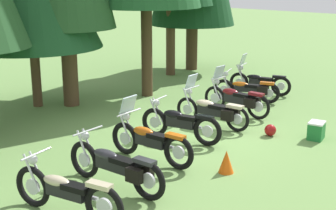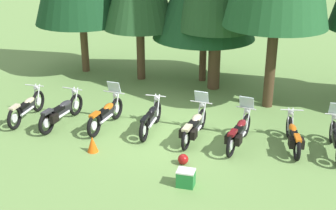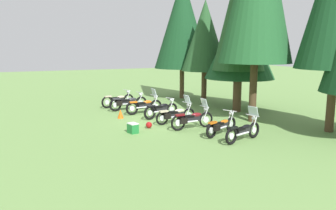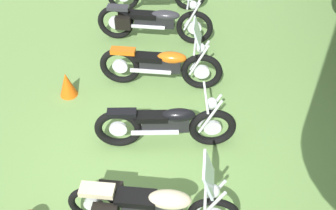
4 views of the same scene
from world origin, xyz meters
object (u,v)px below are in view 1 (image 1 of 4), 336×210
motorcycle_5 (237,98)px  dropped_helmet (270,130)px  motorcycle_6 (248,89)px  traffic_cone (226,162)px  motorcycle_7 (259,81)px  motorcycle_2 (150,140)px  motorcycle_4 (213,110)px  motorcycle_1 (116,166)px  picnic_cooler (316,130)px  motorcycle_0 (66,192)px  motorcycle_3 (180,123)px

motorcycle_5 → dropped_helmet: (-0.97, -1.75, -0.34)m
motorcycle_6 → dropped_helmet: 3.40m
dropped_helmet → traffic_cone: bearing=-167.3°
motorcycle_7 → motorcycle_2: bearing=87.0°
motorcycle_4 → dropped_helmet: motorcycle_4 is taller
motorcycle_1 → picnic_cooler: size_ratio=4.65×
motorcycle_6 → dropped_helmet: size_ratio=6.80×
motorcycle_1 → traffic_cone: motorcycle_1 is taller
motorcycle_0 → dropped_helmet: (6.00, -0.22, -0.30)m
motorcycle_5 → picnic_cooler: size_ratio=4.27×
motorcycle_2 → motorcycle_5: bearing=-86.7°
motorcycle_0 → motorcycle_6: 8.70m
motorcycle_5 → motorcycle_6: (1.46, 0.62, -0.07)m
motorcycle_2 → dropped_helmet: motorcycle_2 is taller
motorcycle_7 → dropped_helmet: size_ratio=7.01×
motorcycle_7 → motorcycle_6: bearing=89.2°
picnic_cooler → dropped_helmet: picnic_cooler is taller
motorcycle_3 → motorcycle_7: motorcycle_7 is taller
motorcycle_6 → motorcycle_4: bearing=83.1°
motorcycle_2 → picnic_cooler: bearing=-123.6°
motorcycle_1 → motorcycle_5: bearing=-83.3°
motorcycle_0 → picnic_cooler: (6.56, -1.19, -0.23)m
motorcycle_6 → traffic_cone: bearing=97.3°
motorcycle_5 → motorcycle_4: bearing=94.9°
traffic_cone → motorcycle_1: bearing=153.0°
motorcycle_7 → picnic_cooler: motorcycle_7 is taller
motorcycle_5 → motorcycle_6: motorcycle_5 is taller
motorcycle_0 → motorcycle_3: motorcycle_0 is taller
motorcycle_1 → picnic_cooler: 5.47m
motorcycle_2 → picnic_cooler: size_ratio=4.31×
motorcycle_2 → motorcycle_6: 5.89m
motorcycle_2 → motorcycle_4: 2.94m
motorcycle_6 → traffic_cone: motorcycle_6 is taller
motorcycle_5 → motorcycle_7: motorcycle_5 is taller
picnic_cooler → traffic_cone: (-3.21, 0.36, 0.02)m
motorcycle_1 → motorcycle_2: bearing=-75.1°
motorcycle_2 → motorcycle_6: (5.73, 1.37, -0.06)m
dropped_helmet → motorcycle_2: bearing=163.2°
motorcycle_2 → motorcycle_0: bearing=99.3°
motorcycle_2 → traffic_cone: 1.74m
motorcycle_0 → dropped_helmet: 6.01m
motorcycle_6 → dropped_helmet: bearing=111.3°
motorcycle_4 → motorcycle_7: size_ratio=1.07×
motorcycle_1 → traffic_cone: 2.32m
motorcycle_5 → motorcycle_0: bearing=99.2°
motorcycle_3 → motorcycle_1: bearing=94.6°
motorcycle_1 → motorcycle_7: (8.29, 2.24, -0.03)m
motorcycle_3 → motorcycle_4: size_ratio=0.96×
motorcycle_1 → motorcycle_7: motorcycle_7 is taller
traffic_cone → motorcycle_5: bearing=32.9°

